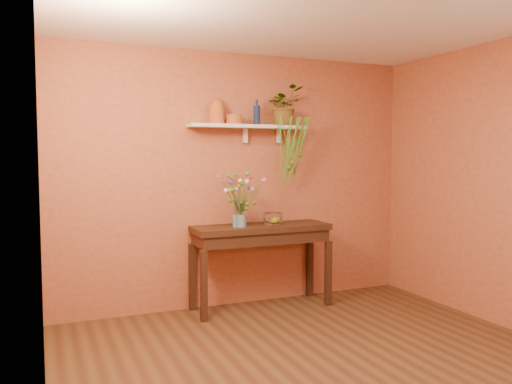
{
  "coord_description": "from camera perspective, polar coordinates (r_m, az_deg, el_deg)",
  "views": [
    {
      "loc": [
        -2.01,
        -3.18,
        1.62
      ],
      "look_at": [
        0.0,
        1.55,
        1.25
      ],
      "focal_mm": 36.1,
      "sensor_mm": 36.0,
      "label": 1
    }
  ],
  "objects": [
    {
      "name": "terracotta_jug",
      "position": [
        5.36,
        -4.37,
        8.85
      ],
      "size": [
        0.17,
        0.17,
        0.26
      ],
      "color": "#BE612C",
      "rests_on": "wall_shelf"
    },
    {
      "name": "sideboard",
      "position": [
        5.44,
        0.59,
        -5.01
      ],
      "size": [
        1.46,
        0.47,
        0.89
      ],
      "color": "#391C12",
      "rests_on": "ground"
    },
    {
      "name": "room",
      "position": [
        3.77,
        9.25,
        -0.03
      ],
      "size": [
        4.04,
        4.04,
        2.7
      ],
      "color": "#52381C",
      "rests_on": "ground"
    },
    {
      "name": "wall_shelf",
      "position": [
        5.47,
        -0.75,
        7.21
      ],
      "size": [
        1.3,
        0.24,
        0.19
      ],
      "color": "white",
      "rests_on": "room"
    },
    {
      "name": "blue_bottle",
      "position": [
        5.49,
        0.09,
        8.55
      ],
      "size": [
        0.09,
        0.09,
        0.26
      ],
      "color": "#122243",
      "rests_on": "wall_shelf"
    },
    {
      "name": "spider_plant",
      "position": [
        5.66,
        3.11,
        9.5
      ],
      "size": [
        0.47,
        0.44,
        0.43
      ],
      "primitive_type": "imported",
      "rotation": [
        0.0,
        0.0,
        0.31
      ],
      "color": "#367014",
      "rests_on": "wall_shelf"
    },
    {
      "name": "terracotta_pot",
      "position": [
        5.37,
        -2.43,
        8.03
      ],
      "size": [
        0.19,
        0.19,
        0.1
      ],
      "primitive_type": "cylinder",
      "rotation": [
        0.0,
        0.0,
        0.16
      ],
      "color": "#BE612C",
      "rests_on": "wall_shelf"
    },
    {
      "name": "carton",
      "position": [
        5.25,
        -2.22,
        -3.22
      ],
      "size": [
        0.08,
        0.06,
        0.13
      ],
      "primitive_type": "cube",
      "rotation": [
        0.0,
        0.0,
        -0.28
      ],
      "color": "teal",
      "rests_on": "sideboard"
    },
    {
      "name": "bouquet",
      "position": [
        5.25,
        -1.58,
        0.46
      ],
      "size": [
        0.47,
        0.43,
        0.44
      ],
      "color": "#386B28",
      "rests_on": "glass_vase"
    },
    {
      "name": "glass_vase",
      "position": [
        5.27,
        -1.73,
        -2.65
      ],
      "size": [
        0.13,
        0.13,
        0.27
      ],
      "color": "white",
      "rests_on": "sideboard"
    },
    {
      "name": "lemon",
      "position": [
        5.46,
        2.06,
        -3.15
      ],
      "size": [
        0.08,
        0.08,
        0.08
      ],
      "primitive_type": "sphere",
      "color": "yellow",
      "rests_on": "glass_bowl"
    },
    {
      "name": "plant_fronds",
      "position": [
        5.52,
        4.18,
        4.64
      ],
      "size": [
        0.38,
        0.33,
        0.76
      ],
      "color": "#367014",
      "rests_on": "wall_shelf"
    },
    {
      "name": "glass_bowl",
      "position": [
        5.46,
        1.9,
        -3.02
      ],
      "size": [
        0.2,
        0.2,
        0.12
      ],
      "color": "white",
      "rests_on": "sideboard"
    }
  ]
}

